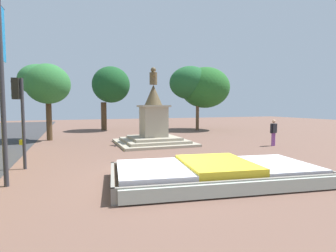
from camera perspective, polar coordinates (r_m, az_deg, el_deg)
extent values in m
plane|color=brown|center=(9.04, -1.14, -11.26)|extent=(82.98, 82.98, 0.00)
cube|color=#38281C|center=(8.81, 10.52, -10.38)|extent=(6.87, 3.77, 0.40)
cube|color=gray|center=(7.51, 14.98, -12.91)|extent=(6.67, 1.07, 0.44)
cube|color=gray|center=(10.15, 7.28, -8.26)|extent=(6.67, 1.07, 0.44)
cube|color=gray|center=(8.16, -11.96, -11.45)|extent=(0.54, 3.05, 0.44)
cube|color=gray|center=(10.50, 27.64, -8.30)|extent=(0.54, 3.05, 0.44)
cube|color=white|center=(8.18, -3.41, -9.45)|extent=(2.47, 2.94, 0.15)
cube|color=yellow|center=(8.73, 10.55, -8.32)|extent=(2.47, 2.94, 0.24)
cube|color=white|center=(9.74, 22.18, -7.67)|extent=(2.47, 2.94, 0.11)
cube|color=#B2BCAD|center=(7.47, 15.16, -13.01)|extent=(6.35, 1.12, 0.36)
cube|color=#9F9580|center=(16.97, -3.15, -3.62)|extent=(4.62, 4.62, 0.16)
cube|color=gray|center=(16.95, -3.16, -3.09)|extent=(3.78, 3.78, 0.16)
cube|color=gray|center=(16.93, -3.16, -2.56)|extent=(2.95, 2.95, 0.16)
cube|color=#9E937F|center=(16.83, -3.17, 0.91)|extent=(1.51, 1.51, 1.90)
cube|color=#9E937F|center=(16.80, -3.19, 4.35)|extent=(1.78, 1.78, 0.12)
cone|color=brown|center=(16.82, -3.20, 6.77)|extent=(1.13, 1.13, 1.30)
cylinder|color=brown|center=(16.89, -3.21, 10.27)|extent=(0.48, 0.48, 0.76)
sphere|color=brown|center=(16.96, -3.22, 12.10)|extent=(0.33, 0.33, 0.33)
cylinder|color=brown|center=(16.61, -3.08, 10.90)|extent=(0.20, 0.63, 0.52)
cylinder|color=#2D2D33|center=(11.44, -28.98, 0.36)|extent=(0.12, 0.12, 3.49)
cube|color=black|center=(11.50, -30.19, 7.05)|extent=(0.27, 0.31, 0.80)
cylinder|color=#4B0808|center=(11.55, -30.89, 8.33)|extent=(0.05, 0.14, 0.14)
cylinder|color=#543E08|center=(11.54, -30.84, 7.01)|extent=(0.05, 0.14, 0.14)
cylinder|color=green|center=(11.52, -30.79, 5.69)|extent=(0.05, 0.14, 0.14)
cube|color=gold|center=(11.53, -29.33, -3.09)|extent=(0.12, 0.17, 0.20)
cylinder|color=#2D2D33|center=(9.21, -32.39, 6.40)|extent=(0.14, 0.14, 5.74)
cube|color=#1972B2|center=(9.75, -32.35, 16.57)|extent=(0.04, 0.49, 1.64)
cylinder|color=#2D2D33|center=(9.96, -32.55, 21.16)|extent=(0.05, 0.63, 0.03)
cylinder|color=#8C4C99|center=(17.21, 21.77, -2.74)|extent=(0.13, 0.13, 0.80)
cylinder|color=#8C4C99|center=(17.36, 22.11, -2.69)|extent=(0.13, 0.13, 0.80)
cube|color=black|center=(17.22, 22.01, -0.45)|extent=(0.42, 0.30, 0.57)
cylinder|color=black|center=(17.02, 21.54, -0.58)|extent=(0.09, 0.09, 0.54)
cylinder|color=black|center=(17.42, 22.46, -0.50)|extent=(0.09, 0.09, 0.54)
sphere|color=tan|center=(17.19, 22.05, 0.94)|extent=(0.21, 0.21, 0.21)
cylinder|color=#4C3823|center=(27.28, -13.79, 2.08)|extent=(0.55, 0.55, 2.82)
ellipsoid|color=#174F22|center=(27.56, -12.34, 8.53)|extent=(3.42, 3.29, 3.03)
ellipsoid|color=#194B23|center=(26.77, -12.29, 8.79)|extent=(3.69, 3.71, 3.56)
cylinder|color=brown|center=(26.74, 6.41, 1.74)|extent=(0.32, 0.32, 2.45)
ellipsoid|color=#20592C|center=(26.88, 4.78, 9.34)|extent=(4.10, 4.42, 3.32)
ellipsoid|color=#235F25|center=(27.27, 8.02, 8.26)|extent=(4.89, 5.35, 4.12)
cylinder|color=#4C3823|center=(20.38, -24.46, 0.94)|extent=(0.38, 0.38, 2.71)
ellipsoid|color=#2C6D34|center=(20.03, -24.68, 9.39)|extent=(2.45, 2.33, 2.00)
ellipsoid|color=#2C6C36|center=(20.98, -26.25, 8.99)|extent=(2.80, 2.91, 2.20)
ellipsoid|color=#2D6C33|center=(19.87, -24.68, 8.30)|extent=(2.96, 2.63, 2.69)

